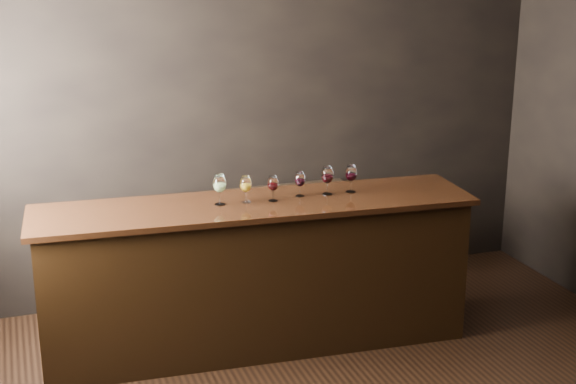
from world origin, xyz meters
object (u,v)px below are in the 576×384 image
object	(u,v)px
glass_red_a	(273,184)
glass_red_b	(300,180)
back_bar_shelf	(208,251)
glass_red_d	(351,174)
glass_white	(220,184)
glass_red_c	(328,176)
bar_counter	(256,277)
glass_amber	(246,185)

from	to	relation	value
glass_red_a	glass_red_b	bearing A→B (deg)	12.15
back_bar_shelf	glass_red_d	distance (m)	1.41
back_bar_shelf	glass_white	xyz separation A→B (m)	(-0.09, -0.79, 0.77)
back_bar_shelf	glass_red_c	world-z (taller)	glass_red_c
glass_red_d	bar_counter	bearing A→B (deg)	-178.91
back_bar_shelf	glass_red_c	xyz separation A→B (m)	(0.69, -0.81, 0.77)
glass_white	glass_red_c	distance (m)	0.78
glass_white	glass_red_b	distance (m)	0.58
back_bar_shelf	glass_red_d	size ratio (longest dim) A/B	12.29
glass_amber	glass_red_d	xyz separation A→B (m)	(0.78, -0.00, 0.01)
glass_amber	glass_red_c	size ratio (longest dim) A/B	0.92
glass_red_a	glass_red_c	xyz separation A→B (m)	(0.41, 0.02, 0.02)
glass_amber	glass_red_c	distance (m)	0.60
glass_white	glass_red_a	size ratio (longest dim) A/B	1.18
back_bar_shelf	glass_white	size ratio (longest dim) A/B	11.48
glass_red_c	glass_red_b	bearing A→B (deg)	172.91
glass_white	glass_red_a	xyz separation A→B (m)	(0.36, -0.04, -0.02)
glass_amber	glass_red_b	world-z (taller)	glass_amber
glass_red_a	glass_red_d	world-z (taller)	glass_red_d
glass_white	glass_amber	xyz separation A→B (m)	(0.18, -0.02, -0.02)
back_bar_shelf	glass_red_b	xyz separation A→B (m)	(0.49, -0.78, 0.75)
glass_red_a	glass_red_d	distance (m)	0.59
glass_white	glass_red_b	xyz separation A→B (m)	(0.58, 0.01, -0.02)
glass_red_d	glass_amber	bearing A→B (deg)	179.85
bar_counter	glass_red_b	xyz separation A→B (m)	(0.34, 0.04, 0.67)
glass_red_b	glass_red_c	distance (m)	0.20
glass_red_a	glass_red_d	size ratio (longest dim) A/B	0.91
bar_counter	glass_red_a	world-z (taller)	glass_red_a
back_bar_shelf	glass_red_a	xyz separation A→B (m)	(0.28, -0.83, 0.75)
bar_counter	back_bar_shelf	size ratio (longest dim) A/B	1.21
back_bar_shelf	glass_red_d	world-z (taller)	glass_red_d
bar_counter	glass_red_a	xyz separation A→B (m)	(0.13, -0.01, 0.67)
back_bar_shelf	glass_red_a	distance (m)	1.15
bar_counter	glass_white	size ratio (longest dim) A/B	13.92
bar_counter	back_bar_shelf	world-z (taller)	bar_counter
glass_red_a	glass_red_b	distance (m)	0.22
glass_red_b	back_bar_shelf	bearing A→B (deg)	121.96
back_bar_shelf	glass_red_c	size ratio (longest dim) A/B	11.89
glass_white	glass_amber	distance (m)	0.18
glass_red_b	glass_red_d	size ratio (longest dim) A/B	0.89
glass_red_c	glass_red_d	bearing A→B (deg)	0.02
bar_counter	glass_red_b	bearing A→B (deg)	10.58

